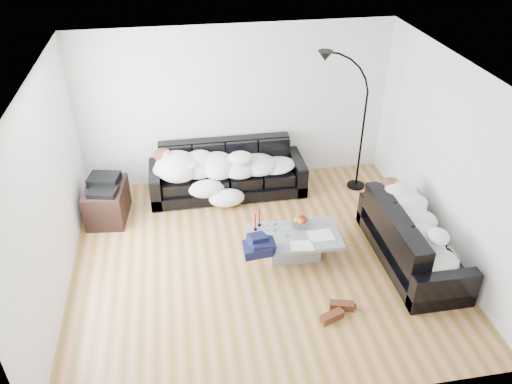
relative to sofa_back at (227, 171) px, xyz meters
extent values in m
plane|color=olive|center=(0.22, -1.76, -0.41)|extent=(5.00, 5.00, 0.00)
cube|color=silver|center=(0.22, 0.49, 0.89)|extent=(5.00, 0.02, 2.60)
cube|color=silver|center=(-2.28, -1.76, 0.89)|extent=(0.02, 4.50, 2.60)
cube|color=silver|center=(2.72, -1.76, 0.89)|extent=(0.02, 4.50, 2.60)
plane|color=white|center=(0.22, -1.76, 2.19)|extent=(5.00, 5.00, 0.00)
cube|color=black|center=(0.00, 0.00, 0.00)|extent=(2.48, 0.86, 0.81)
cube|color=black|center=(2.23, -2.11, -0.01)|extent=(0.84, 1.95, 0.79)
ellipsoid|color=#0A4347|center=(2.17, -1.51, 0.31)|extent=(0.42, 0.38, 0.20)
cube|color=#939699|center=(0.69, -1.76, -0.23)|extent=(1.23, 0.73, 0.36)
cylinder|color=white|center=(0.82, -1.56, 0.03)|extent=(0.30, 0.30, 0.15)
cylinder|color=white|center=(0.45, -1.63, 0.04)|extent=(0.09, 0.09, 0.18)
cylinder|color=white|center=(0.34, -1.73, 0.04)|extent=(0.08, 0.08, 0.17)
cylinder|color=white|center=(0.59, -1.78, 0.03)|extent=(0.07, 0.07, 0.16)
cylinder|color=maroon|center=(0.19, -1.57, 0.08)|extent=(0.05, 0.05, 0.26)
cylinder|color=maroon|center=(0.26, -1.48, 0.08)|extent=(0.06, 0.06, 0.26)
cube|color=silver|center=(1.04, -1.84, -0.04)|extent=(0.34, 0.27, 0.01)
cube|color=silver|center=(0.73, -2.01, -0.04)|extent=(0.32, 0.25, 0.01)
cube|color=black|center=(-1.88, -0.41, -0.13)|extent=(0.63, 0.85, 0.55)
cube|color=black|center=(-1.88, -0.41, 0.21)|extent=(0.50, 0.43, 0.13)
camera|label=1|loc=(-0.70, -6.92, 4.07)|focal=35.00mm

